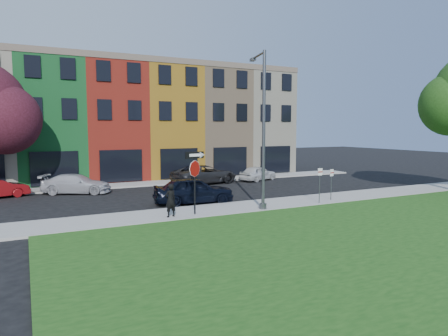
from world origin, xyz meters
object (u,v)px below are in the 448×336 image
stop_sign (195,170)px  man (170,200)px  street_lamp (263,130)px  sedan_near (194,190)px

stop_sign → man: bearing=173.4°
man → street_lamp: (5.25, -0.16, 3.47)m
man → street_lamp: bearing=164.9°
street_lamp → sedan_near: bearing=140.9°
stop_sign → sedan_near: size_ratio=0.64×
sedan_near → street_lamp: street_lamp is taller
stop_sign → street_lamp: (3.92, -0.18, 2.01)m
stop_sign → sedan_near: (1.29, 3.32, -1.60)m
sedan_near → stop_sign: bearing=166.9°
stop_sign → street_lamp: street_lamp is taller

